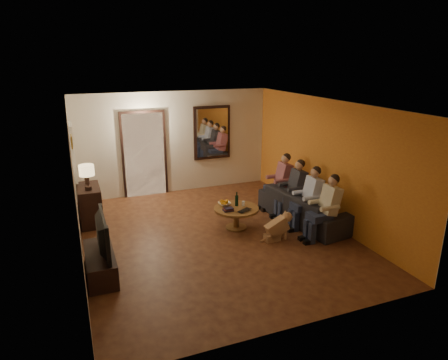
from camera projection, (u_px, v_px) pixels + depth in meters
name	position (u px, v px, depth m)	size (l,w,h in m)	color
floor	(215.00, 236.00, 7.94)	(5.00, 6.00, 0.01)	#431C12
ceiling	(215.00, 104.00, 7.17)	(5.00, 6.00, 0.01)	white
back_wall	(175.00, 143.00, 10.22)	(5.00, 0.02, 2.60)	beige
front_wall	(299.00, 238.00, 4.89)	(5.00, 0.02, 2.60)	beige
left_wall	(75.00, 189.00, 6.69)	(0.02, 6.00, 2.60)	beige
right_wall	(326.00, 161.00, 8.42)	(0.02, 6.00, 2.60)	beige
orange_accent	(326.00, 161.00, 8.42)	(0.01, 6.00, 2.60)	#C26221
kitchen_doorway	(144.00, 155.00, 10.00)	(1.00, 0.06, 2.10)	#FFE0A5
door_trim	(144.00, 155.00, 9.99)	(1.12, 0.04, 2.22)	black
fridge_glimpse	(155.00, 160.00, 10.14)	(0.45, 0.03, 1.70)	silver
mirror_frame	(212.00, 133.00, 10.47)	(1.00, 0.05, 1.40)	black
mirror_glass	(212.00, 133.00, 10.45)	(0.86, 0.02, 1.26)	white
white_door	(75.00, 170.00, 8.83)	(0.06, 0.85, 2.04)	white
framed_art	(72.00, 142.00, 7.69)	(0.03, 0.28, 0.24)	#B28C33
art_canvas	(72.00, 142.00, 7.69)	(0.01, 0.22, 0.18)	brown
dresser	(90.00, 205.00, 8.47)	(0.45, 0.91, 0.81)	black
table_lamp	(87.00, 177.00, 8.07)	(0.30, 0.30, 0.54)	beige
flower_vase	(86.00, 174.00, 8.48)	(0.14, 0.14, 0.44)	red
tv_stand	(100.00, 264.00, 6.49)	(0.45, 1.21, 0.40)	black
tv	(97.00, 235.00, 6.33)	(0.15, 1.11, 0.64)	black
sofa	(305.00, 206.00, 8.58)	(0.89, 2.27, 0.66)	black
person_a	(327.00, 210.00, 7.67)	(0.60, 0.40, 1.20)	tan
person_b	(310.00, 200.00, 8.20)	(0.60, 0.40, 1.20)	tan
person_c	(294.00, 191.00, 8.73)	(0.60, 0.40, 1.20)	tan
person_d	(281.00, 183.00, 9.27)	(0.60, 0.40, 1.20)	tan
dog	(277.00, 226.00, 7.71)	(0.56, 0.24, 0.56)	#9F7349
coffee_table	(236.00, 218.00, 8.26)	(0.93, 0.93, 0.45)	brown
bowl	(224.00, 204.00, 8.31)	(0.26, 0.26, 0.06)	white
oranges	(224.00, 201.00, 8.29)	(0.20, 0.20, 0.08)	orange
wine_bottle	(237.00, 199.00, 8.25)	(0.07, 0.07, 0.31)	black
wine_glass	(243.00, 203.00, 8.28)	(0.06, 0.06, 0.10)	silver
book_stack	(228.00, 209.00, 8.01)	(0.20, 0.15, 0.07)	black
laptop	(246.00, 211.00, 7.97)	(0.33, 0.21, 0.03)	black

